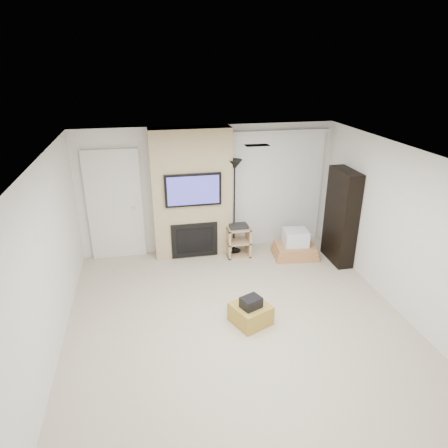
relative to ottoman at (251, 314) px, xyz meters
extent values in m
cube|color=#BFB59A|center=(-0.17, -0.09, -0.15)|extent=(5.00, 5.50, 0.00)
cube|color=white|center=(-0.17, -0.09, 2.35)|extent=(5.00, 5.50, 0.00)
cube|color=silver|center=(-0.17, 2.66, 1.10)|extent=(5.00, 0.00, 2.50)
cube|color=silver|center=(-0.17, -2.84, 1.10)|extent=(5.00, 0.00, 2.50)
cube|color=silver|center=(-2.67, -0.09, 1.10)|extent=(0.00, 5.50, 2.50)
cube|color=silver|center=(2.33, -0.09, 1.10)|extent=(0.00, 5.50, 2.50)
cube|color=silver|center=(0.23, 0.71, 2.35)|extent=(0.35, 0.18, 0.01)
cube|color=olive|center=(0.00, 0.00, 0.00)|extent=(0.66, 0.66, 0.30)
cube|color=black|center=(-0.01, -0.05, 0.23)|extent=(0.34, 0.31, 0.16)
cube|color=tan|center=(-0.52, 2.46, 1.10)|extent=(1.50, 0.40, 2.50)
cube|color=black|center=(-0.52, 2.23, 1.25)|extent=(1.05, 0.06, 0.62)
cube|color=navy|center=(-0.52, 2.20, 1.25)|extent=(0.96, 0.00, 0.54)
cube|color=black|center=(-0.52, 2.25, 0.22)|extent=(0.90, 0.04, 0.70)
cube|color=black|center=(-0.52, 2.23, 0.22)|extent=(0.70, 0.02, 0.50)
cube|color=silver|center=(-1.97, 2.62, 0.92)|extent=(1.02, 0.08, 2.14)
cube|color=beige|center=(-1.97, 2.63, 0.87)|extent=(0.90, 0.05, 2.05)
cylinder|color=silver|center=(-1.63, 2.58, 0.85)|extent=(0.07, 0.06, 0.07)
cube|color=silver|center=(1.23, 2.60, 2.18)|extent=(1.98, 0.10, 0.08)
cube|color=white|center=(1.23, 2.61, 0.99)|extent=(1.90, 0.03, 2.29)
cylinder|color=black|center=(0.28, 2.32, -0.13)|extent=(0.28, 0.28, 0.03)
cylinder|color=black|center=(0.28, 2.32, 0.76)|extent=(0.03, 0.03, 1.77)
cone|color=black|center=(0.28, 2.32, 1.66)|extent=(0.28, 0.28, 0.18)
cube|color=tan|center=(0.13, 2.17, 0.15)|extent=(0.04, 0.38, 0.60)
cube|color=tan|center=(0.54, 2.17, 0.15)|extent=(0.04, 0.38, 0.60)
cube|color=tan|center=(0.33, 2.17, -0.14)|extent=(0.45, 0.38, 0.03)
cube|color=tan|center=(0.33, 2.17, 0.15)|extent=(0.45, 0.38, 0.03)
cube|color=tan|center=(0.33, 2.17, 0.43)|extent=(0.45, 0.38, 0.03)
cube|color=black|center=(0.33, 2.17, 0.48)|extent=(0.35, 0.25, 0.06)
cube|color=#B9804E|center=(1.42, 1.90, -0.10)|extent=(0.89, 0.71, 0.09)
cube|color=#B9804E|center=(1.42, 1.90, -0.02)|extent=(0.85, 0.67, 0.08)
cube|color=#B9804E|center=(1.42, 1.90, 0.06)|extent=(0.80, 0.62, 0.08)
cube|color=silver|center=(1.42, 1.90, 0.26)|extent=(0.50, 0.45, 0.30)
cube|color=black|center=(2.17, 1.60, 0.75)|extent=(0.30, 0.80, 1.80)
cube|color=black|center=(2.15, 1.60, 0.30)|extent=(0.26, 0.72, 0.02)
cube|color=black|center=(2.15, 1.60, 0.75)|extent=(0.26, 0.72, 0.02)
cube|color=black|center=(2.15, 1.60, 1.20)|extent=(0.26, 0.72, 0.02)
camera|label=1|loc=(-1.38, -4.75, 3.51)|focal=32.00mm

